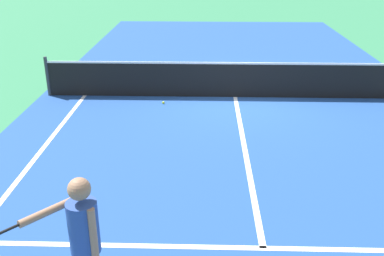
% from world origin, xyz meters
% --- Properties ---
extents(ground_plane, '(60.00, 60.00, 0.00)m').
position_xyz_m(ground_plane, '(0.00, 0.00, 0.00)').
color(ground_plane, '#337F51').
extents(court_surface_inbounds, '(10.62, 24.40, 0.00)m').
position_xyz_m(court_surface_inbounds, '(0.00, 0.00, 0.00)').
color(court_surface_inbounds, '#234C93').
rests_on(court_surface_inbounds, ground_plane).
extents(line_service_near, '(8.22, 0.10, 0.01)m').
position_xyz_m(line_service_near, '(0.00, -6.40, 0.00)').
color(line_service_near, white).
rests_on(line_service_near, ground_plane).
extents(line_center_service, '(0.10, 6.40, 0.01)m').
position_xyz_m(line_center_service, '(0.00, -3.20, 0.00)').
color(line_center_service, white).
rests_on(line_center_service, ground_plane).
extents(net, '(10.24, 0.09, 1.07)m').
position_xyz_m(net, '(0.00, 0.00, 0.49)').
color(net, '#33383D').
rests_on(net, ground_plane).
extents(player_near, '(1.01, 0.86, 1.73)m').
position_xyz_m(player_near, '(-2.09, -7.60, 1.08)').
color(player_near, white).
rests_on(player_near, ground_plane).
extents(tennis_ball_near_net, '(0.07, 0.07, 0.07)m').
position_xyz_m(tennis_ball_near_net, '(-1.90, -0.60, 0.03)').
color(tennis_ball_near_net, '#CCE033').
rests_on(tennis_ball_near_net, ground_plane).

